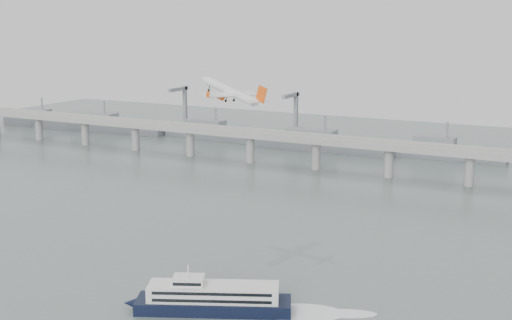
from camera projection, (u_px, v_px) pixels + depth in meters
The scene contains 5 objects.
ground at pixel (192, 273), 272.76m from camera, with size 900.00×900.00×0.00m, color slate.
bridge at pixel (357, 147), 443.43m from camera, with size 800.00×22.00×23.90m.
distant_fleet at pixel (207, 132), 571.96m from camera, with size 453.00×60.90×40.00m.
ferry at pixel (213, 299), 236.64m from camera, with size 82.95×43.95×16.70m.
airliner at pixel (232, 92), 327.34m from camera, with size 42.22×38.70×14.65m.
Camera 1 is at (141.53, -217.09, 99.60)m, focal length 48.00 mm.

